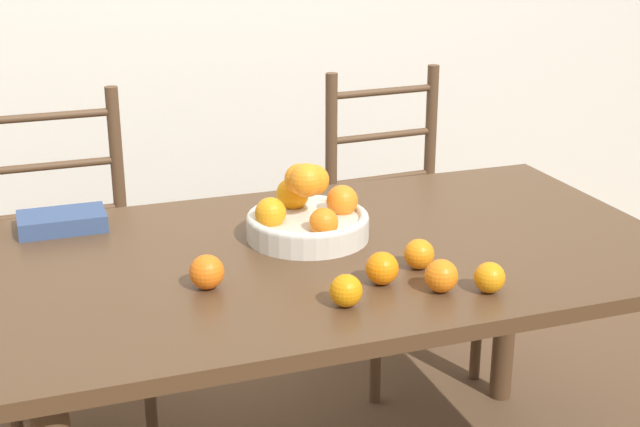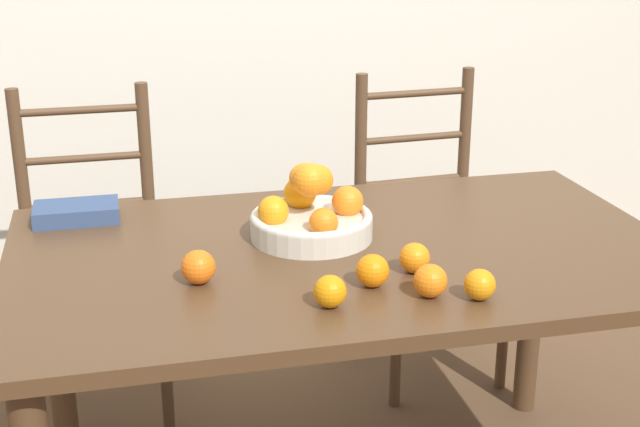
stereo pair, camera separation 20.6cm
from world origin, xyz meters
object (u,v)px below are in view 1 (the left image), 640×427
object	(u,v)px
orange_loose_1	(380,269)
orange_loose_2	(419,254)
book_stack	(62,221)
orange_loose_3	(490,278)
chair_left	(67,275)
orange_loose_4	(346,291)
orange_loose_5	(207,272)
fruit_bowl	(307,215)
chair_right	(398,232)
orange_loose_0	(441,276)

from	to	relation	value
orange_loose_1	orange_loose_2	xyz separation A→B (m)	(0.12, 0.05, -0.00)
orange_loose_1	book_stack	size ratio (longest dim) A/B	0.34
orange_loose_3	chair_left	xyz separation A→B (m)	(-0.80, 1.08, -0.32)
orange_loose_4	orange_loose_1	bearing A→B (deg)	35.72
orange_loose_4	orange_loose_5	distance (m)	0.30
orange_loose_3	orange_loose_2	bearing A→B (deg)	116.89
fruit_bowl	orange_loose_3	distance (m)	0.50
book_stack	orange_loose_2	bearing A→B (deg)	-35.51
chair_left	book_stack	bearing A→B (deg)	-92.71
orange_loose_3	chair_right	size ratio (longest dim) A/B	0.06
chair_right	orange_loose_3	bearing A→B (deg)	-108.50
orange_loose_5	orange_loose_1	bearing A→B (deg)	-16.12
fruit_bowl	orange_loose_1	world-z (taller)	fruit_bowl
fruit_bowl	orange_loose_5	distance (m)	0.37
orange_loose_0	chair_left	xyz separation A→B (m)	(-0.71, 1.04, -0.32)
orange_loose_1	orange_loose_3	xyz separation A→B (m)	(0.20, -0.11, -0.00)
fruit_bowl	book_stack	bearing A→B (deg)	155.37
orange_loose_0	orange_loose_1	distance (m)	0.13
chair_right	book_stack	bearing A→B (deg)	-164.27
orange_loose_0	chair_right	world-z (taller)	chair_right
orange_loose_5	book_stack	world-z (taller)	orange_loose_5
orange_loose_0	orange_loose_1	xyz separation A→B (m)	(-0.11, 0.08, 0.00)
orange_loose_2	orange_loose_5	bearing A→B (deg)	173.77
orange_loose_1	orange_loose_2	world-z (taller)	orange_loose_1
orange_loose_0	orange_loose_2	distance (m)	0.13
chair_right	orange_loose_1	bearing A→B (deg)	-120.43
orange_loose_2	chair_right	distance (m)	1.03
orange_loose_0	chair_right	distance (m)	1.15
orange_loose_4	chair_left	bearing A→B (deg)	115.49
orange_loose_2	book_stack	bearing A→B (deg)	144.49
orange_loose_0	book_stack	size ratio (longest dim) A/B	0.33
fruit_bowl	orange_loose_4	xyz separation A→B (m)	(-0.05, -0.40, -0.02)
chair_left	chair_right	world-z (taller)	same
orange_loose_1	book_stack	xyz separation A→B (m)	(-0.62, 0.57, -0.01)
orange_loose_0	orange_loose_4	bearing A→B (deg)	179.95
orange_loose_0	orange_loose_5	xyz separation A→B (m)	(-0.46, 0.18, 0.00)
fruit_bowl	book_stack	world-z (taller)	fruit_bowl
orange_loose_5	book_stack	bearing A→B (deg)	119.13
orange_loose_5	orange_loose_2	bearing A→B (deg)	-6.23
fruit_bowl	orange_loose_2	distance (m)	0.32
chair_right	orange_loose_4	bearing A→B (deg)	-123.37
chair_left	orange_loose_4	bearing A→B (deg)	-65.21
orange_loose_2	chair_right	xyz separation A→B (m)	(0.37, 0.91, -0.32)
fruit_bowl	orange_loose_3	bearing A→B (deg)	-59.26
orange_loose_3	chair_right	distance (m)	1.16
orange_loose_3	orange_loose_4	bearing A→B (deg)	173.18
orange_loose_2	book_stack	size ratio (longest dim) A/B	0.32
orange_loose_0	orange_loose_1	world-z (taller)	same
book_stack	orange_loose_3	bearing A→B (deg)	-40.13
orange_loose_3	orange_loose_0	bearing A→B (deg)	158.72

